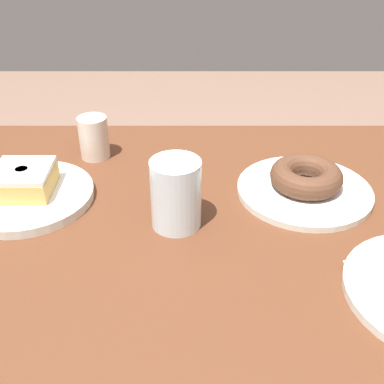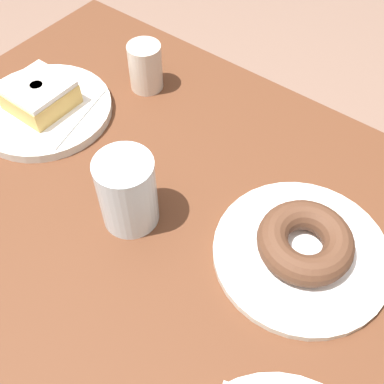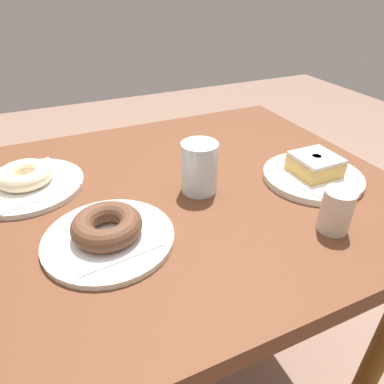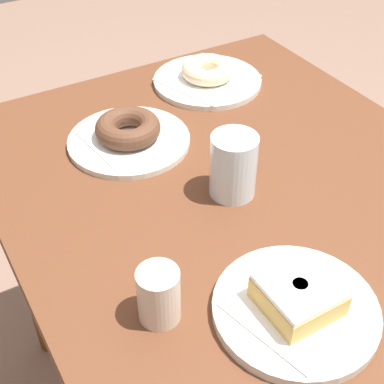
{
  "view_description": "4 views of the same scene",
  "coord_description": "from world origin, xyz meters",
  "px_view_note": "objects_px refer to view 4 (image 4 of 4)",
  "views": [
    {
      "loc": [
        -0.0,
        -0.58,
        1.17
      ],
      "look_at": [
        -0.01,
        0.05,
        0.77
      ],
      "focal_mm": 44.43,
      "sensor_mm": 36.0,
      "label": 1
    },
    {
      "loc": [
        0.27,
        -0.22,
        1.27
      ],
      "look_at": [
        0.03,
        0.1,
        0.75
      ],
      "focal_mm": 44.0,
      "sensor_mm": 36.0,
      "label": 2
    },
    {
      "loc": [
        0.25,
        0.6,
        1.13
      ],
      "look_at": [
        0.02,
        0.09,
        0.77
      ],
      "focal_mm": 32.31,
      "sensor_mm": 36.0,
      "label": 3
    },
    {
      "loc": [
        -0.6,
        0.44,
        1.32
      ],
      "look_at": [
        -0.03,
        0.11,
        0.77
      ],
      "focal_mm": 50.98,
      "sensor_mm": 36.0,
      "label": 4
    }
  ],
  "objects_px": {
    "plate_sugar_ring": "(207,81)",
    "donut_sugar_ring": "(208,70)",
    "sugar_jar": "(159,295)",
    "plate_chocolate_ring": "(129,141)",
    "donut_glazed_square": "(298,294)",
    "plate_glazed_square": "(295,310)",
    "water_glass": "(233,166)",
    "donut_chocolate_ring": "(128,128)"
  },
  "relations": [
    {
      "from": "plate_sugar_ring",
      "to": "donut_sugar_ring",
      "type": "distance_m",
      "value": 0.03
    },
    {
      "from": "plate_chocolate_ring",
      "to": "water_glass",
      "type": "distance_m",
      "value": 0.24
    },
    {
      "from": "water_glass",
      "to": "sugar_jar",
      "type": "xyz_separation_m",
      "value": [
        -0.17,
        0.22,
        -0.01
      ]
    },
    {
      "from": "donut_sugar_ring",
      "to": "sugar_jar",
      "type": "relative_size",
      "value": 1.4
    },
    {
      "from": "plate_glazed_square",
      "to": "plate_chocolate_ring",
      "type": "bearing_deg",
      "value": 2.5
    },
    {
      "from": "plate_glazed_square",
      "to": "plate_chocolate_ring",
      "type": "distance_m",
      "value": 0.47
    },
    {
      "from": "plate_sugar_ring",
      "to": "donut_sugar_ring",
      "type": "height_order",
      "value": "donut_sugar_ring"
    },
    {
      "from": "plate_sugar_ring",
      "to": "sugar_jar",
      "type": "bearing_deg",
      "value": 142.72
    },
    {
      "from": "donut_glazed_square",
      "to": "plate_chocolate_ring",
      "type": "xyz_separation_m",
      "value": [
        0.47,
        0.02,
        -0.03
      ]
    },
    {
      "from": "donut_glazed_square",
      "to": "donut_chocolate_ring",
      "type": "height_order",
      "value": "donut_glazed_square"
    },
    {
      "from": "plate_sugar_ring",
      "to": "sugar_jar",
      "type": "xyz_separation_m",
      "value": [
        -0.5,
        0.38,
        0.03
      ]
    },
    {
      "from": "water_glass",
      "to": "plate_chocolate_ring",
      "type": "bearing_deg",
      "value": 22.03
    },
    {
      "from": "donut_glazed_square",
      "to": "plate_chocolate_ring",
      "type": "distance_m",
      "value": 0.47
    },
    {
      "from": "donut_sugar_ring",
      "to": "donut_chocolate_ring",
      "type": "height_order",
      "value": "donut_chocolate_ring"
    },
    {
      "from": "plate_sugar_ring",
      "to": "water_glass",
      "type": "xyz_separation_m",
      "value": [
        -0.34,
        0.16,
        0.05
      ]
    },
    {
      "from": "donut_glazed_square",
      "to": "plate_chocolate_ring",
      "type": "bearing_deg",
      "value": 2.5
    },
    {
      "from": "plate_sugar_ring",
      "to": "plate_chocolate_ring",
      "type": "height_order",
      "value": "same"
    },
    {
      "from": "plate_chocolate_ring",
      "to": "sugar_jar",
      "type": "xyz_separation_m",
      "value": [
        -0.38,
        0.14,
        0.04
      ]
    },
    {
      "from": "donut_glazed_square",
      "to": "plate_sugar_ring",
      "type": "height_order",
      "value": "donut_glazed_square"
    },
    {
      "from": "donut_chocolate_ring",
      "to": "sugar_jar",
      "type": "distance_m",
      "value": 0.41
    },
    {
      "from": "water_glass",
      "to": "donut_glazed_square",
      "type": "bearing_deg",
      "value": 165.1
    },
    {
      "from": "donut_chocolate_ring",
      "to": "donut_sugar_ring",
      "type": "bearing_deg",
      "value": -63.84
    },
    {
      "from": "plate_sugar_ring",
      "to": "sugar_jar",
      "type": "relative_size",
      "value": 2.9
    },
    {
      "from": "donut_glazed_square",
      "to": "plate_sugar_ring",
      "type": "bearing_deg",
      "value": -21.01
    },
    {
      "from": "plate_glazed_square",
      "to": "water_glass",
      "type": "xyz_separation_m",
      "value": [
        0.25,
        -0.07,
        0.05
      ]
    },
    {
      "from": "donut_sugar_ring",
      "to": "plate_chocolate_ring",
      "type": "distance_m",
      "value": 0.28
    },
    {
      "from": "donut_sugar_ring",
      "to": "water_glass",
      "type": "xyz_separation_m",
      "value": [
        -0.34,
        0.16,
        0.02
      ]
    },
    {
      "from": "donut_glazed_square",
      "to": "donut_chocolate_ring",
      "type": "distance_m",
      "value": 0.47
    },
    {
      "from": "plate_glazed_square",
      "to": "donut_chocolate_ring",
      "type": "bearing_deg",
      "value": 2.5
    },
    {
      "from": "donut_chocolate_ring",
      "to": "sugar_jar",
      "type": "xyz_separation_m",
      "value": [
        -0.38,
        0.14,
        0.01
      ]
    },
    {
      "from": "plate_glazed_square",
      "to": "plate_sugar_ring",
      "type": "height_order",
      "value": "plate_glazed_square"
    },
    {
      "from": "sugar_jar",
      "to": "donut_glazed_square",
      "type": "bearing_deg",
      "value": -119.51
    },
    {
      "from": "donut_sugar_ring",
      "to": "sugar_jar",
      "type": "height_order",
      "value": "sugar_jar"
    },
    {
      "from": "donut_glazed_square",
      "to": "sugar_jar",
      "type": "xyz_separation_m",
      "value": [
        0.09,
        0.16,
        0.0
      ]
    },
    {
      "from": "plate_glazed_square",
      "to": "plate_chocolate_ring",
      "type": "xyz_separation_m",
      "value": [
        0.47,
        0.02,
        -0.0
      ]
    },
    {
      "from": "donut_sugar_ring",
      "to": "plate_chocolate_ring",
      "type": "height_order",
      "value": "donut_sugar_ring"
    },
    {
      "from": "donut_glazed_square",
      "to": "donut_sugar_ring",
      "type": "relative_size",
      "value": 0.81
    },
    {
      "from": "plate_chocolate_ring",
      "to": "sugar_jar",
      "type": "bearing_deg",
      "value": 160.47
    },
    {
      "from": "plate_chocolate_ring",
      "to": "sugar_jar",
      "type": "distance_m",
      "value": 0.41
    },
    {
      "from": "sugar_jar",
      "to": "donut_chocolate_ring",
      "type": "bearing_deg",
      "value": -19.53
    },
    {
      "from": "plate_glazed_square",
      "to": "donut_sugar_ring",
      "type": "distance_m",
      "value": 0.64
    },
    {
      "from": "donut_glazed_square",
      "to": "plate_chocolate_ring",
      "type": "relative_size",
      "value": 0.41
    }
  ]
}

